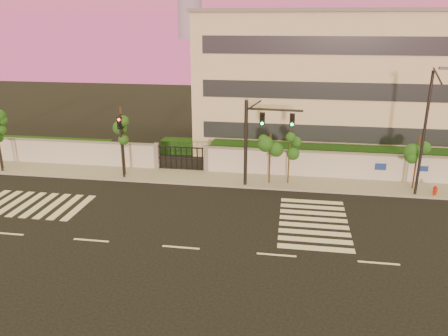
{
  "coord_description": "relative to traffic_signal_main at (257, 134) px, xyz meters",
  "views": [
    {
      "loc": [
        5.43,
        -19.76,
        11.28
      ],
      "look_at": [
        1.35,
        6.0,
        2.48
      ],
      "focal_mm": 35.0,
      "sensor_mm": 36.0,
      "label": 1
    }
  ],
  "objects": [
    {
      "name": "street_tree_c",
      "position": [
        -10.08,
        0.78,
        -0.01
      ],
      "size": [
        1.38,
        1.1,
        5.35
      ],
      "color": "#382314",
      "rests_on": "ground"
    },
    {
      "name": "traffic_signal_secondary",
      "position": [
        -9.98,
        0.17,
        -0.8
      ],
      "size": [
        0.38,
        0.36,
        4.94
      ],
      "rotation": [
        0.0,
        0.0,
        -0.24
      ],
      "color": "black",
      "rests_on": "ground"
    },
    {
      "name": "road_markings",
      "position": [
        -4.71,
        -5.67,
        -3.93
      ],
      "size": [
        57.0,
        7.62,
        0.02
      ],
      "color": "silver",
      "rests_on": "ground"
    },
    {
      "name": "sidewalk",
      "position": [
        -3.13,
        1.08,
        -3.86
      ],
      "size": [
        60.0,
        3.0,
        0.15
      ],
      "primitive_type": "cube",
      "color": "gray",
      "rests_on": "ground"
    },
    {
      "name": "street_tree_d",
      "position": [
        0.91,
        0.63,
        -1.14
      ],
      "size": [
        1.47,
        1.17,
        3.8
      ],
      "color": "#382314",
      "rests_on": "ground"
    },
    {
      "name": "street_tree_e",
      "position": [
        2.26,
        0.79,
        -0.88
      ],
      "size": [
        1.31,
        1.04,
        4.15
      ],
      "color": "#382314",
      "rests_on": "ground"
    },
    {
      "name": "fire_hydrant",
      "position": [
        12.07,
        0.03,
        -3.54
      ],
      "size": [
        0.31,
        0.3,
        0.81
      ],
      "rotation": [
        0.0,
        0.0,
        0.12
      ],
      "color": "#A91B0B",
      "rests_on": "ground"
    },
    {
      "name": "street_tree_f",
      "position": [
        10.92,
        1.1,
        -0.98
      ],
      "size": [
        1.47,
        1.17,
        4.01
      ],
      "color": "#382314",
      "rests_on": "ground"
    },
    {
      "name": "perimeter_wall",
      "position": [
        -3.02,
        2.58,
        -2.87
      ],
      "size": [
        60.0,
        0.36,
        2.2
      ],
      "color": "#B4B6BB",
      "rests_on": "ground"
    },
    {
      "name": "hedge_row",
      "position": [
        -1.96,
        5.32,
        -3.12
      ],
      "size": [
        41.0,
        4.25,
        1.8
      ],
      "color": "black",
      "rests_on": "ground"
    },
    {
      "name": "streetlight_east",
      "position": [
        10.81,
        -0.2,
        0.81
      ],
      "size": [
        0.52,
        2.11,
        8.78
      ],
      "color": "black",
      "rests_on": "ground"
    },
    {
      "name": "traffic_signal_main",
      "position": [
        0.0,
        0.0,
        0.0
      ],
      "size": [
        3.94,
        0.48,
        6.23
      ],
      "rotation": [
        0.0,
        0.0,
        -0.07
      ],
      "color": "black",
      "rests_on": "ground"
    },
    {
      "name": "institutional_building",
      "position": [
        5.87,
        12.56,
        2.22
      ],
      "size": [
        24.4,
        12.4,
        12.25
      ],
      "color": "beige",
      "rests_on": "ground"
    },
    {
      "name": "ground",
      "position": [
        -3.13,
        -9.42,
        -3.94
      ],
      "size": [
        120.0,
        120.0,
        0.0
      ],
      "primitive_type": "plane",
      "color": "black",
      "rests_on": "ground"
    }
  ]
}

